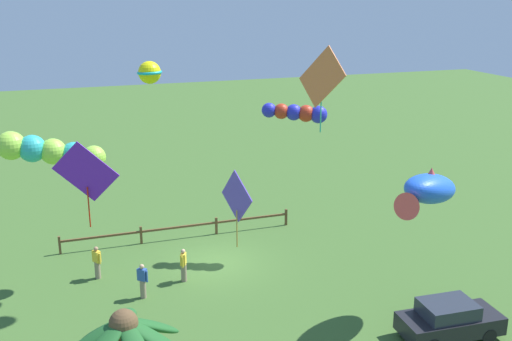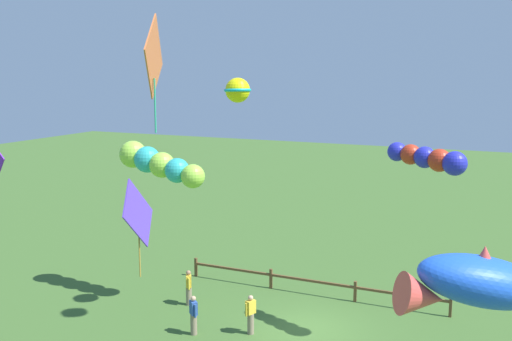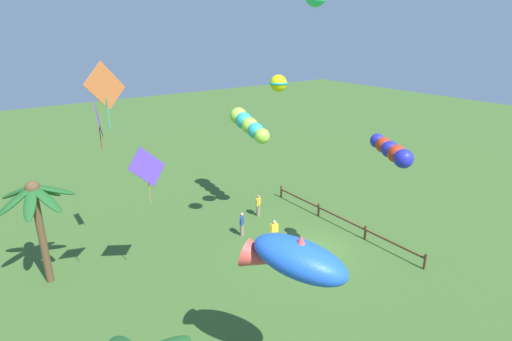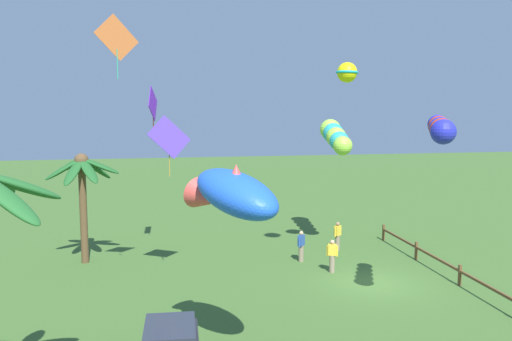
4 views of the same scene
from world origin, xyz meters
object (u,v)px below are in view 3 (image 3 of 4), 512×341
(spectator_2, at_px, (274,232))
(kite_tube_2, at_px, (248,124))
(kite_diamond_3, at_px, (98,120))
(kite_diamond_7, at_px, (105,87))
(kite_fish_0, at_px, (294,258))
(spectator_0, at_px, (258,205))
(palm_tree_0, at_px, (36,205))
(kite_diamond_4, at_px, (147,168))
(kite_ball_6, at_px, (278,83))
(spectator_1, at_px, (242,224))
(kite_tube_5, at_px, (391,150))

(spectator_2, bearing_deg, kite_tube_2, -19.41)
(kite_diamond_3, xyz_separation_m, kite_diamond_7, (-6.49, 1.29, 2.51))
(kite_fish_0, bearing_deg, spectator_0, -31.68)
(palm_tree_0, xyz_separation_m, spectator_2, (-3.86, -11.80, -3.51))
(kite_tube_2, bearing_deg, kite_diamond_4, 120.84)
(kite_diamond_4, distance_m, kite_diamond_7, 4.82)
(palm_tree_0, xyz_separation_m, kite_diamond_7, (-6.07, -2.25, 6.18))
(kite_ball_6, bearing_deg, spectator_2, 136.44)
(spectator_1, xyz_separation_m, kite_diamond_4, (-2.29, 6.62, 5.73))
(spectator_1, xyz_separation_m, kite_ball_6, (-1.05, -1.90, 8.69))
(kite_diamond_3, bearing_deg, kite_fish_0, -170.00)
(kite_fish_0, distance_m, kite_tube_2, 16.02)
(spectator_0, relative_size, kite_tube_2, 0.35)
(spectator_1, distance_m, kite_diamond_3, 10.48)
(kite_diamond_3, bearing_deg, spectator_0, -93.16)
(spectator_0, xyz_separation_m, kite_diamond_4, (-4.01, 9.15, 5.73))
(kite_ball_6, bearing_deg, kite_fish_0, 143.88)
(palm_tree_0, relative_size, kite_diamond_7, 2.27)
(kite_tube_2, bearing_deg, kite_diamond_3, 96.23)
(palm_tree_0, distance_m, kite_diamond_4, 6.31)
(palm_tree_0, bearing_deg, spectator_1, -99.71)
(palm_tree_0, xyz_separation_m, kite_ball_6, (-2.90, -12.72, 5.18))
(spectator_2, height_order, kite_tube_5, kite_tube_5)
(kite_diamond_3, bearing_deg, spectator_2, -117.36)
(kite_tube_2, bearing_deg, spectator_0, 168.43)
(kite_diamond_7, bearing_deg, spectator_2, -76.97)
(spectator_0, bearing_deg, kite_fish_0, 148.32)
(spectator_1, height_order, kite_diamond_4, kite_diamond_4)
(spectator_1, bearing_deg, kite_fish_0, 154.49)
(kite_diamond_3, relative_size, kite_diamond_4, 0.95)
(spectator_0, height_order, kite_tube_5, kite_tube_5)
(spectator_0, bearing_deg, palm_tree_0, 89.44)
(kite_tube_2, bearing_deg, kite_ball_6, 167.52)
(palm_tree_0, bearing_deg, kite_tube_2, -83.67)
(spectator_0, distance_m, spectator_2, 4.04)
(spectator_1, height_order, kite_diamond_3, kite_diamond_3)
(kite_ball_6, bearing_deg, kite_tube_5, -172.61)
(spectator_1, distance_m, kite_ball_6, 8.96)
(kite_diamond_4, bearing_deg, spectator_0, -66.32)
(spectator_1, bearing_deg, kite_tube_5, -161.05)
(spectator_2, xyz_separation_m, kite_tube_5, (-6.24, -1.85, 6.33))
(kite_diamond_3, relative_size, kite_ball_6, 1.68)
(palm_tree_0, height_order, spectator_1, palm_tree_0)
(spectator_2, height_order, kite_diamond_3, kite_diamond_3)
(kite_tube_2, relative_size, kite_tube_5, 1.50)
(spectator_2, bearing_deg, kite_ball_6, -43.56)
(spectator_2, relative_size, kite_fish_0, 0.41)
(palm_tree_0, height_order, kite_diamond_4, kite_diamond_4)
(spectator_2, height_order, kite_tube_2, kite_tube_2)
(kite_diamond_4, bearing_deg, spectator_1, -70.88)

